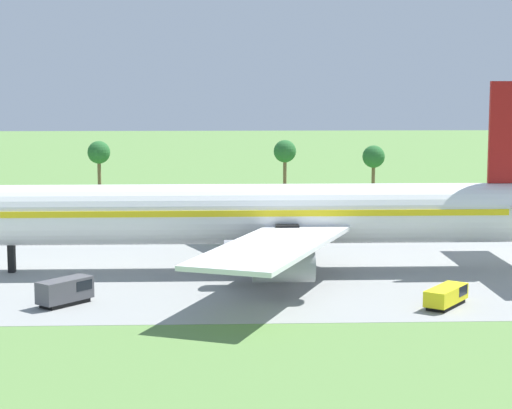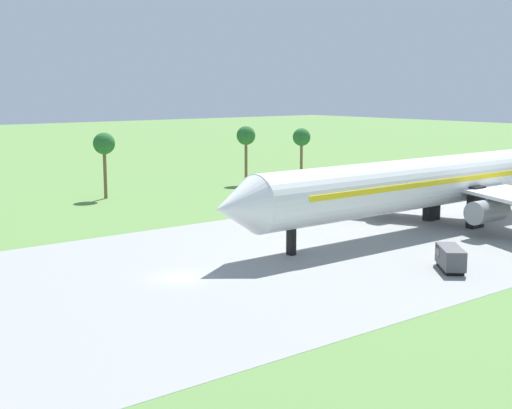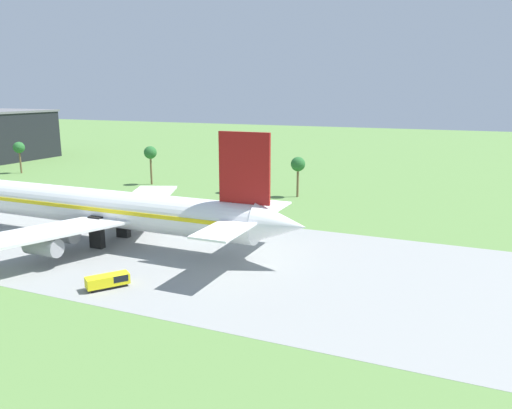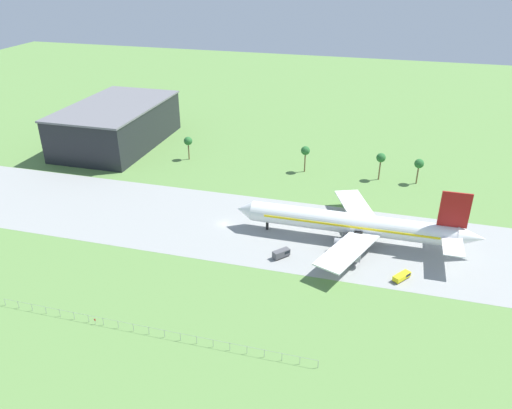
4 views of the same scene
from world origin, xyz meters
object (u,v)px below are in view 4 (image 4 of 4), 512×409
(baggage_tug, at_px, (282,253))
(no_stopping_sign, at_px, (95,321))
(jet_airliner, at_px, (355,224))
(terminal_building, at_px, (117,125))
(fuel_truck, at_px, (402,276))

(baggage_tug, distance_m, no_stopping_sign, 54.95)
(jet_airliner, bearing_deg, terminal_building, 152.71)
(jet_airliner, bearing_deg, fuel_truck, -48.77)
(baggage_tug, xyz_separation_m, fuel_truck, (34.29, -2.02, -0.29))
(jet_airliner, height_order, fuel_truck, jet_airliner)
(fuel_truck, xyz_separation_m, no_stopping_sign, (-71.08, -38.80, 0.05))
(fuel_truck, bearing_deg, terminal_building, 149.55)
(no_stopping_sign, relative_size, terminal_building, 0.03)
(baggage_tug, relative_size, fuel_truck, 0.91)
(no_stopping_sign, xyz_separation_m, terminal_building, (-57.45, 114.34, 8.36))
(baggage_tug, bearing_deg, jet_airliner, 37.23)
(baggage_tug, height_order, terminal_building, terminal_building)
(no_stopping_sign, bearing_deg, baggage_tug, 47.97)
(terminal_building, bearing_deg, baggage_tug, -37.96)
(jet_airliner, xyz_separation_m, fuel_truck, (14.77, -16.85, -5.07))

